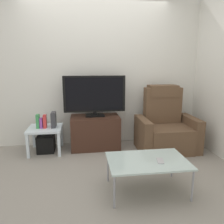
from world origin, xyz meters
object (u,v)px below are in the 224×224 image
object	(u,v)px
subwoofer_box	(46,144)
side_table	(45,131)
game_console	(54,120)
cell_phone	(160,161)
recliner_armchair	(166,128)
television	(95,95)
coffee_table	(147,162)
book_leftmost	(38,121)
book_middle	(41,123)
tv_stand	(95,132)
book_rightmost	(45,121)

from	to	relation	value
subwoofer_box	side_table	bearing A→B (deg)	14.04
game_console	cell_phone	world-z (taller)	game_console
game_console	recliner_armchair	bearing A→B (deg)	-4.25
recliner_armchair	subwoofer_box	xyz separation A→B (m)	(-2.03, 0.13, -0.23)
subwoofer_box	game_console	distance (m)	0.43
game_console	television	bearing A→B (deg)	7.32
side_table	recliner_armchair	bearing A→B (deg)	-3.67
side_table	coffee_table	world-z (taller)	side_table
television	cell_phone	distance (m)	1.74
side_table	subwoofer_box	bearing A→B (deg)	-165.96
book_leftmost	book_middle	world-z (taller)	book_leftmost
recliner_armchair	side_table	distance (m)	2.03
tv_stand	cell_phone	bearing A→B (deg)	-67.39
tv_stand	book_leftmost	size ratio (longest dim) A/B	3.70
book_middle	subwoofer_box	bearing A→B (deg)	22.50
book_leftmost	subwoofer_box	bearing A→B (deg)	11.31
television	subwoofer_box	world-z (taller)	television
book_rightmost	game_console	size ratio (longest dim) A/B	0.87
television	game_console	distance (m)	0.79
side_table	subwoofer_box	xyz separation A→B (m)	(-0.00, -0.00, -0.22)
book_middle	tv_stand	bearing A→B (deg)	6.45
tv_stand	game_console	world-z (taller)	game_console
book_leftmost	coffee_table	size ratio (longest dim) A/B	0.25
recliner_armchair	book_middle	world-z (taller)	recliner_armchair
book_leftmost	coffee_table	world-z (taller)	book_leftmost
book_middle	cell_phone	xyz separation A→B (m)	(1.51, -1.41, -0.12)
tv_stand	book_rightmost	bearing A→B (deg)	-173.10
book_leftmost	game_console	bearing A→B (deg)	6.98
book_middle	coffee_table	bearing A→B (deg)	-44.56
side_table	game_console	bearing A→B (deg)	3.95
side_table	coffee_table	distance (m)	1.91
television	book_leftmost	size ratio (longest dim) A/B	4.66
book_middle	book_rightmost	bearing A→B (deg)	0.00
game_console	book_leftmost	bearing A→B (deg)	-173.02
subwoofer_box	coffee_table	distance (m)	1.92
subwoofer_box	book_rightmost	bearing A→B (deg)	-64.01
side_table	subwoofer_box	world-z (taller)	side_table
book_rightmost	coffee_table	xyz separation A→B (m)	(1.32, -1.36, -0.17)
television	book_rightmost	xyz separation A→B (m)	(-0.82, -0.12, -0.40)
tv_stand	television	size ratio (longest dim) A/B	0.79
television	recliner_armchair	bearing A→B (deg)	-10.79
side_table	game_console	world-z (taller)	game_console
side_table	book_middle	world-z (taller)	book_middle
book_middle	game_console	xyz separation A→B (m)	(0.19, 0.03, 0.04)
tv_stand	subwoofer_box	world-z (taller)	tv_stand
coffee_table	cell_phone	bearing A→B (deg)	-22.51
recliner_armchair	tv_stand	bearing A→B (deg)	159.56
book_leftmost	game_console	world-z (taller)	game_console
book_rightmost	coffee_table	world-z (taller)	book_rightmost
game_console	coffee_table	size ratio (longest dim) A/B	0.27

